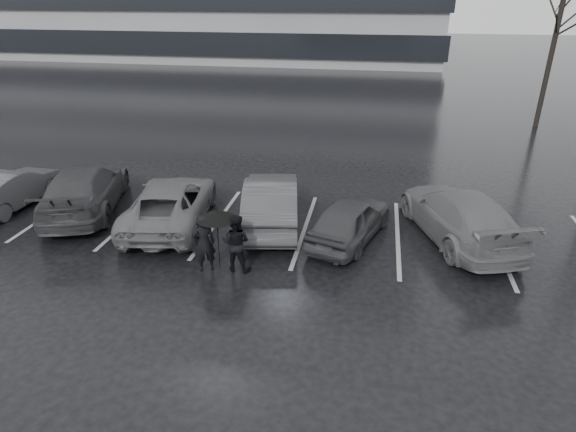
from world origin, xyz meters
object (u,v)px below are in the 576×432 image
(car_west_d, at_px, (11,188))
(pedestrian_right, at_px, (236,243))
(car_main, at_px, (350,220))
(pedestrian_left, at_px, (204,243))
(car_west_b, at_px, (171,203))
(tree_north, at_px, (554,43))
(car_west_c, at_px, (85,189))
(car_east, at_px, (459,215))
(car_west_a, at_px, (271,201))

(car_west_d, height_order, pedestrian_right, pedestrian_right)
(car_main, distance_m, pedestrian_left, 4.29)
(car_west_b, xyz_separation_m, tree_north, (14.56, 14.85, 3.57))
(car_main, relative_size, pedestrian_left, 2.39)
(car_west_c, distance_m, car_west_d, 2.62)
(car_east, xyz_separation_m, pedestrian_right, (-5.88, -2.94, 0.05))
(car_west_b, height_order, tree_north, tree_north)
(car_west_a, height_order, tree_north, tree_north)
(car_west_c, height_order, tree_north, tree_north)
(car_west_a, xyz_separation_m, tree_north, (11.50, 14.28, 3.50))
(car_west_b, xyz_separation_m, car_west_c, (-3.18, 0.44, 0.07))
(car_west_c, relative_size, pedestrian_left, 3.30)
(car_west_b, relative_size, pedestrian_right, 3.11)
(car_west_d, distance_m, tree_north, 25.28)
(pedestrian_left, xyz_separation_m, tree_north, (12.58, 17.34, 3.47))
(car_west_a, bearing_deg, car_west_b, 0.06)
(car_main, bearing_deg, car_west_d, 16.21)
(car_west_a, relative_size, pedestrian_left, 2.93)
(car_west_c, bearing_deg, tree_north, -158.58)
(pedestrian_left, bearing_deg, car_main, -174.19)
(car_west_c, bearing_deg, pedestrian_right, 137.38)
(car_main, relative_size, tree_north, 0.44)
(pedestrian_right, bearing_deg, car_west_c, -21.60)
(car_east, height_order, tree_north, tree_north)
(car_west_c, relative_size, car_east, 1.01)
(car_west_c, xyz_separation_m, car_east, (11.83, 0.17, -0.01))
(car_west_c, relative_size, car_west_d, 1.34)
(car_west_b, xyz_separation_m, pedestrian_left, (1.98, -2.49, 0.10))
(car_west_c, xyz_separation_m, pedestrian_left, (5.15, -2.93, 0.03))
(car_west_b, distance_m, car_west_c, 3.21)
(car_main, height_order, car_west_b, car_west_b)
(car_west_b, distance_m, pedestrian_left, 3.18)
(car_main, bearing_deg, pedestrian_right, 57.11)
(pedestrian_left, height_order, pedestrian_right, pedestrian_right)
(car_west_d, bearing_deg, pedestrian_right, 165.13)
(tree_north, bearing_deg, car_west_c, -140.92)
(car_west_a, height_order, car_west_d, car_west_a)
(tree_north, bearing_deg, pedestrian_right, -124.47)
(car_west_b, height_order, car_west_d, car_west_b)
(car_west_a, relative_size, car_east, 0.90)
(car_main, distance_m, car_west_d, 11.33)
(car_west_a, bearing_deg, car_east, 169.99)
(car_main, height_order, car_east, car_east)
(car_main, bearing_deg, car_west_c, 14.60)
(car_west_d, bearing_deg, car_west_a, -176.07)
(car_west_a, distance_m, tree_north, 18.66)
(car_main, bearing_deg, car_west_a, 3.24)
(pedestrian_right, xyz_separation_m, tree_north, (11.79, 17.17, 3.47))
(pedestrian_right, bearing_deg, tree_north, -121.10)
(car_west_b, xyz_separation_m, car_east, (8.65, 0.61, 0.06))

